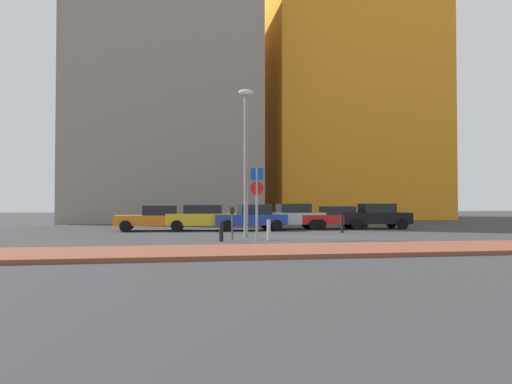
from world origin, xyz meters
name	(u,v)px	position (x,y,z in m)	size (l,w,h in m)	color
ground_plane	(295,238)	(0.00, 0.00, 0.00)	(120.00, 120.00, 0.00)	#38383A
sidewalk_brick	(340,250)	(0.00, -6.10, 0.07)	(40.00, 3.56, 0.14)	brown
parked_car_orange	(155,218)	(-6.64, 6.47, 0.74)	(4.22, 2.10, 1.44)	orange
parked_car_yellow	(201,217)	(-3.98, 6.26, 0.78)	(4.05, 2.10, 1.48)	gold
parked_car_blue	(251,217)	(-1.11, 6.05, 0.76)	(4.22, 2.11, 1.51)	#1E389E
parked_car_silver	(292,216)	(1.54, 6.65, 0.79)	(4.42, 2.12, 1.55)	#B7BABF
parked_car_red	(335,217)	(4.19, 6.54, 0.72)	(4.42, 1.96, 1.39)	red
parked_car_black	(375,216)	(6.72, 6.34, 0.79)	(4.33, 2.17, 1.56)	black
parking_sign_post	(257,194)	(-1.85, -0.45, 2.01)	(0.59, 0.16, 3.19)	gray
parking_meter	(232,219)	(-2.97, -0.61, 0.91)	(0.18, 0.14, 1.41)	#4C4C51
street_lamp	(246,150)	(-2.19, 0.62, 4.08)	(0.70, 0.36, 6.93)	gray
traffic_bollard_near	(342,223)	(3.35, 2.93, 0.51)	(0.15, 0.15, 1.02)	black
traffic_bollard_mid	(221,231)	(-3.52, -1.42, 0.44)	(0.18, 0.18, 0.89)	black
traffic_bollard_far	(269,230)	(-1.44, -1.14, 0.44)	(0.16, 0.16, 0.88)	#B7B7BC
building_colorful_midrise	(343,101)	(11.85, 25.79, 12.43)	(16.63, 14.90, 24.86)	orange
building_under_construction	(167,108)	(-6.43, 23.10, 10.46)	(15.71, 15.83, 20.91)	gray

